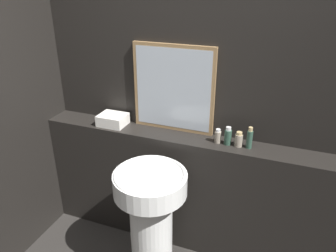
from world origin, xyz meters
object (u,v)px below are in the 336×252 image
object	(u,v)px
shampoo_bottle	(218,136)
towel_stack	(113,120)
conditioner_bottle	(228,136)
pedestal_sink	(151,217)
body_wash_bottle	(250,138)
lotion_bottle	(239,140)
mirror	(173,89)

from	to	relation	value
shampoo_bottle	towel_stack	bearing A→B (deg)	-180.00
shampoo_bottle	conditioner_bottle	bearing A→B (deg)	-0.00
towel_stack	pedestal_sink	bearing A→B (deg)	-40.60
pedestal_sink	towel_stack	distance (m)	0.82
pedestal_sink	body_wash_bottle	world-z (taller)	body_wash_bottle
pedestal_sink	body_wash_bottle	distance (m)	0.87
lotion_bottle	pedestal_sink	bearing A→B (deg)	-137.55
towel_stack	conditioner_bottle	xyz separation A→B (m)	(0.92, 0.00, 0.02)
shampoo_bottle	pedestal_sink	bearing A→B (deg)	-127.17
shampoo_bottle	lotion_bottle	bearing A→B (deg)	-0.00
shampoo_bottle	lotion_bottle	distance (m)	0.15
mirror	body_wash_bottle	distance (m)	0.65
pedestal_sink	mirror	size ratio (longest dim) A/B	1.38
towel_stack	body_wash_bottle	size ratio (longest dim) A/B	1.36
mirror	lotion_bottle	xyz separation A→B (m)	(0.52, -0.10, -0.28)
mirror	lotion_bottle	world-z (taller)	mirror
shampoo_bottle	body_wash_bottle	size ratio (longest dim) A/B	0.67
pedestal_sink	conditioner_bottle	world-z (taller)	conditioner_bottle
lotion_bottle	body_wash_bottle	bearing A→B (deg)	0.00
shampoo_bottle	conditioner_bottle	xyz separation A→B (m)	(0.07, -0.00, 0.01)
towel_stack	shampoo_bottle	xyz separation A→B (m)	(0.85, 0.00, 0.01)
mirror	body_wash_bottle	bearing A→B (deg)	-9.18
pedestal_sink	towel_stack	size ratio (longest dim) A/B	4.23
pedestal_sink	shampoo_bottle	size ratio (longest dim) A/B	8.58
shampoo_bottle	conditioner_bottle	distance (m)	0.07
body_wash_bottle	conditioner_bottle	bearing A→B (deg)	-180.00
towel_stack	body_wash_bottle	xyz separation A→B (m)	(1.07, 0.00, 0.03)
conditioner_bottle	pedestal_sink	bearing A→B (deg)	-132.61
towel_stack	lotion_bottle	world-z (taller)	lotion_bottle
pedestal_sink	shampoo_bottle	xyz separation A→B (m)	(0.33, 0.44, 0.47)
shampoo_bottle	lotion_bottle	size ratio (longest dim) A/B	0.97
towel_stack	shampoo_bottle	size ratio (longest dim) A/B	2.03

